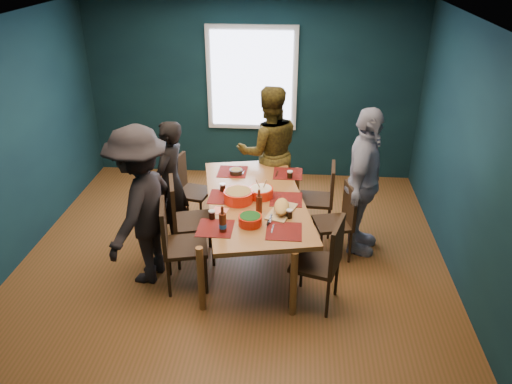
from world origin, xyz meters
TOP-DOWN VIEW (x-y plane):
  - room at (0.00, 0.27)m, footprint 5.01×5.01m
  - dining_table at (0.26, 0.09)m, footprint 1.47×2.28m
  - chair_left_far at (-0.71, 0.87)m, footprint 0.50×0.50m
  - chair_left_mid at (-0.55, -0.00)m, footprint 0.57×0.57m
  - chair_left_near at (-0.54, -0.51)m, footprint 0.55×0.55m
  - chair_right_far at (1.06, 0.77)m, footprint 0.44×0.44m
  - chair_right_mid at (1.24, 0.24)m, footprint 0.49×0.49m
  - chair_right_near at (1.02, -0.69)m, footprint 0.56×0.56m
  - person_far_left at (-0.82, 0.50)m, footprint 0.47×0.62m
  - person_back at (0.34, 1.27)m, footprint 1.00×0.86m
  - person_right at (1.48, 0.40)m, footprint 0.69×1.13m
  - person_near_left at (-0.92, -0.37)m, footprint 0.89×1.26m
  - bowl_salad at (0.08, -0.00)m, footprint 0.32×0.32m
  - bowl_dumpling at (0.32, 0.13)m, footprint 0.27×0.27m
  - bowl_herbs at (0.25, -0.49)m, footprint 0.24×0.24m
  - cutting_board at (0.56, -0.21)m, footprint 0.35×0.57m
  - small_bowl at (-0.04, 0.71)m, footprint 0.16×0.16m
  - beer_bottle_a at (-0.00, -0.65)m, footprint 0.08×0.08m
  - beer_bottle_b at (0.32, -0.23)m, footprint 0.07×0.07m
  - cola_glass_a at (-0.15, -0.41)m, footprint 0.07×0.07m
  - cola_glass_b at (0.65, -0.31)m, footprint 0.07×0.07m
  - cola_glass_c at (0.63, 0.65)m, footprint 0.07×0.07m
  - cola_glass_d at (-0.13, 0.23)m, footprint 0.07×0.07m
  - napkin_a at (0.64, 0.16)m, footprint 0.18×0.18m
  - napkin_b at (-0.10, -0.24)m, footprint 0.19×0.19m
  - napkin_c at (0.61, -0.56)m, footprint 0.16×0.16m

SIDE VIEW (x-z plane):
  - chair_right_mid at x=1.24m, z-range 0.07..0.98m
  - chair_right_far at x=1.06m, z-range 0.08..1.00m
  - chair_left_far at x=-0.71m, z-range 0.08..1.01m
  - chair_right_near at x=1.02m, z-range 0.08..1.08m
  - chair_left_near at x=-0.54m, z-range 0.08..1.09m
  - chair_left_mid at x=-0.55m, z-range 0.08..1.11m
  - dining_table at x=0.26m, z-range 0.32..1.13m
  - person_far_left at x=-0.82m, z-range 0.00..1.54m
  - napkin_c at x=0.61m, z-range 0.80..0.80m
  - napkin_a at x=0.64m, z-range 0.80..0.80m
  - napkin_b at x=-0.10m, z-range 0.80..0.80m
  - small_bowl at x=-0.04m, z-range 0.80..0.87m
  - cola_glass_b at x=0.65m, z-range 0.80..0.90m
  - cola_glass_d at x=-0.13m, z-range 0.81..0.90m
  - cola_glass_c at x=0.63m, z-range 0.81..0.90m
  - cola_glass_a at x=-0.15m, z-range 0.81..0.90m
  - cutting_board at x=0.56m, z-range 0.80..0.92m
  - bowl_herbs at x=0.25m, z-range 0.80..0.91m
  - bowl_dumpling at x=0.32m, z-range 0.73..0.99m
  - bowl_salad at x=0.08m, z-range 0.80..0.94m
  - person_back at x=0.34m, z-range 0.00..1.77m
  - person_near_left at x=-0.92m, z-range 0.00..1.78m
  - person_right at x=1.48m, z-range 0.00..1.79m
  - beer_bottle_a at x=0.00m, z-range 0.76..1.05m
  - beer_bottle_b at x=0.32m, z-range 0.77..1.04m
  - room at x=0.00m, z-range 0.01..2.73m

